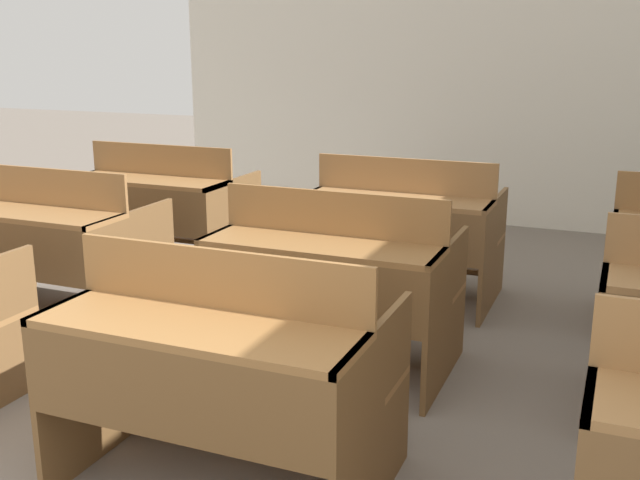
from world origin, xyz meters
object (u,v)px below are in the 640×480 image
at_px(bench_second_left, 49,243).
at_px(bench_second_center, 333,280).
at_px(bench_third_center, 403,228).
at_px(bench_front_center, 223,369).
at_px(bench_third_left, 163,206).

xyz_separation_m(bench_second_left, bench_second_center, (1.90, -0.02, 0.00)).
bearing_deg(bench_third_center, bench_second_left, -147.59).
distance_m(bench_front_center, bench_third_center, 2.43).
bearing_deg(bench_second_left, bench_third_left, 88.63).
height_order(bench_second_left, bench_third_left, same).
distance_m(bench_front_center, bench_third_left, 3.06).
bearing_deg(bench_second_center, bench_third_center, 89.09).
relative_size(bench_front_center, bench_second_left, 1.00).
distance_m(bench_second_left, bench_second_center, 1.90).
bearing_deg(bench_front_center, bench_second_left, 147.70).
bearing_deg(bench_third_center, bench_third_left, -179.24).
distance_m(bench_front_center, bench_second_center, 1.20).
relative_size(bench_front_center, bench_third_center, 1.00).
bearing_deg(bench_second_center, bench_second_left, 179.47).
relative_size(bench_second_left, bench_second_center, 1.00).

